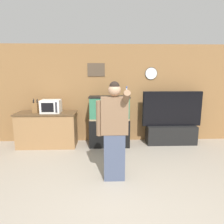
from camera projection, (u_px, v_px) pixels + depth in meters
The scene contains 8 objects.
ground_plane at pixel (123, 213), 2.69m from camera, with size 18.00×18.00×0.00m, color gray.
wall_back_paneled at pixel (114, 94), 5.42m from camera, with size 10.00×0.08×2.60m.
counter_island at pixel (47, 129), 5.10m from camera, with size 1.49×0.61×0.88m.
microwave at pixel (51, 106), 5.00m from camera, with size 0.48×0.38×0.32m.
knife_block at pixel (35, 108), 4.99m from camera, with size 0.13×0.12×0.35m.
aquarium_on_stand at pixel (109, 121), 5.09m from camera, with size 1.02×0.46×1.29m.
tv_on_stand at pixel (171, 129), 5.29m from camera, with size 1.56×0.40×1.40m.
person_standing at pixel (114, 130), 3.40m from camera, with size 0.54×0.41×1.73m.
Camera 1 is at (-0.23, -2.37, 1.85)m, focal length 32.00 mm.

